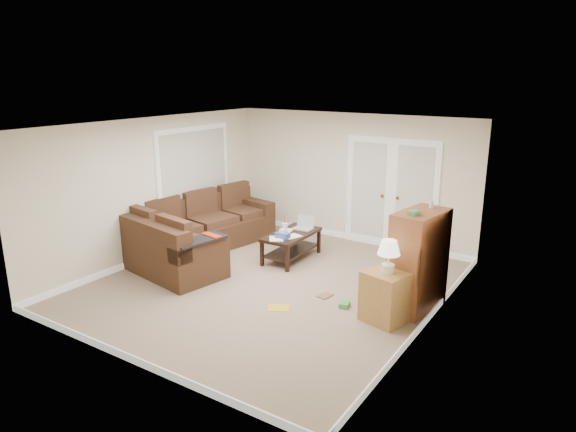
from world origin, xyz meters
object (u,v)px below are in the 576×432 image
Objects in this scene: coffee_table at (292,245)px; tv_armoire at (418,260)px; side_cabinet at (387,292)px; sectional_sofa at (192,236)px.

coffee_table is 2.68m from tv_armoire.
tv_armoire is at bearing 84.59° from side_cabinet.
side_cabinet is (-0.21, -0.58, -0.31)m from tv_armoire.
side_cabinet is (2.33, -1.31, 0.14)m from coffee_table.
tv_armoire is at bearing 11.77° from sectional_sofa.
sectional_sofa is at bearing -169.31° from tv_armoire.
sectional_sofa is 2.97× the size of side_cabinet.
tv_armoire reaches higher than coffee_table.
sectional_sofa is at bearing -153.89° from coffee_table.
coffee_table is 2.68m from side_cabinet.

